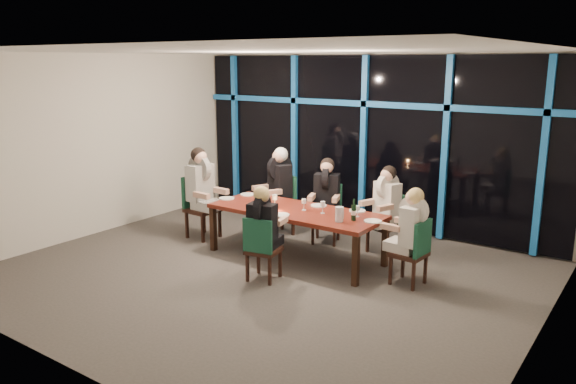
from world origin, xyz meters
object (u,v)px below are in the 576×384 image
at_px(dining_table, 296,214).
at_px(chair_far_right, 388,220).
at_px(chair_end_right, 415,249).
at_px(water_pitcher, 339,214).
at_px(diner_far_left, 278,179).
at_px(diner_end_left, 202,180).
at_px(chair_far_left, 282,201).
at_px(diner_near_mid, 263,219).
at_px(diner_far_mid, 326,188).
at_px(chair_near_mid, 261,246).
at_px(diner_end_right, 411,222).
at_px(wine_bottle, 354,212).
at_px(chair_far_mid, 327,210).
at_px(diner_far_right, 386,197).
at_px(chair_end_left, 199,203).

relative_size(dining_table, chair_far_right, 2.82).
height_order(chair_end_right, water_pitcher, water_pitcher).
height_order(diner_far_left, diner_end_left, diner_end_left).
distance_m(chair_far_left, diner_near_mid, 2.11).
height_order(chair_far_left, diner_far_left, diner_far_left).
xyz_separation_m(chair_far_left, diner_far_mid, (0.86, -0.00, 0.33)).
xyz_separation_m(chair_near_mid, diner_end_right, (1.64, 1.03, 0.36)).
xyz_separation_m(chair_far_left, diner_end_left, (-0.94, -0.95, 0.42)).
bearing_deg(wine_bottle, chair_far_left, 153.42).
height_order(chair_far_mid, diner_far_mid, diner_far_mid).
bearing_deg(diner_end_left, chair_far_right, -65.46).
height_order(chair_end_right, diner_far_mid, diner_far_mid).
distance_m(chair_far_right, diner_end_left, 3.06).
height_order(chair_far_mid, chair_far_right, chair_far_mid).
relative_size(diner_far_mid, diner_far_right, 1.02).
xyz_separation_m(diner_far_mid, diner_end_right, (1.80, -0.88, -0.04)).
bearing_deg(chair_end_right, chair_near_mid, -54.24).
xyz_separation_m(dining_table, chair_far_mid, (-0.05, 0.97, -0.16)).
xyz_separation_m(chair_far_right, diner_end_left, (-2.83, -1.08, 0.47)).
distance_m(chair_far_left, chair_far_right, 1.89).
height_order(chair_end_left, diner_far_right, diner_far_right).
distance_m(diner_far_mid, diner_end_right, 2.00).
bearing_deg(diner_end_right, diner_far_right, -134.68).
bearing_deg(diner_end_left, chair_far_mid, -56.52).
bearing_deg(diner_far_left, diner_far_right, 28.92).
distance_m(chair_far_mid, chair_near_mid, 1.99).
distance_m(diner_end_right, diner_near_mid, 1.91).
height_order(diner_end_right, wine_bottle, diner_end_right).
height_order(chair_end_left, chair_near_mid, chair_end_left).
bearing_deg(chair_end_right, dining_table, -84.76).
distance_m(chair_far_left, diner_far_mid, 0.93).
xyz_separation_m(chair_far_left, chair_far_mid, (0.84, 0.07, -0.04)).
relative_size(diner_end_left, water_pitcher, 4.89).
relative_size(chair_far_mid, water_pitcher, 4.58).
relative_size(diner_end_left, diner_near_mid, 1.16).
xyz_separation_m(chair_near_mid, diner_far_left, (-1.05, 1.83, 0.47)).
bearing_deg(water_pitcher, chair_far_mid, 137.64).
bearing_deg(chair_end_right, water_pitcher, -73.68).
xyz_separation_m(chair_end_left, diner_end_left, (0.09, -0.01, 0.41)).
bearing_deg(chair_end_left, water_pitcher, -89.47).
relative_size(chair_end_left, diner_far_left, 1.05).
bearing_deg(diner_near_mid, dining_table, -93.93).
height_order(chair_far_mid, water_pitcher, water_pitcher).
height_order(chair_far_left, chair_far_mid, chair_far_left).
xyz_separation_m(dining_table, diner_near_mid, (0.12, -0.94, 0.16)).
xyz_separation_m(chair_far_right, chair_end_left, (-2.92, -1.08, 0.06)).
bearing_deg(diner_far_right, water_pitcher, -76.92).
xyz_separation_m(chair_near_mid, wine_bottle, (0.84, 0.98, 0.37)).
relative_size(diner_far_mid, diner_near_mid, 1.06).
relative_size(diner_near_mid, water_pitcher, 4.21).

